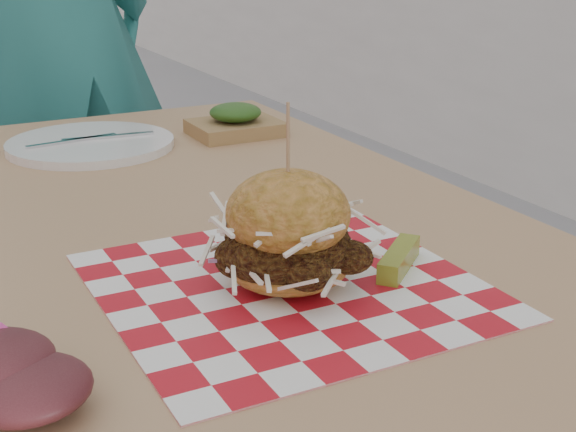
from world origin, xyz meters
The scene contains 8 objects.
diner centered at (-0.01, 1.14, 0.92)m, with size 0.67×0.44×1.83m, color teal.
patio_table centered at (-0.09, 0.10, 0.67)m, with size 0.80×1.20×0.75m.
patio_chair centered at (-0.12, 1.15, 0.55)m, with size 0.54×0.55×0.95m.
paper_liner centered at (-0.05, -0.17, 0.75)m, with size 0.36×0.36×0.00m, color red.
sandwich centered at (-0.05, -0.17, 0.80)m, with size 0.16×0.16×0.18m.
pickle_spear centered at (0.07, -0.18, 0.76)m, with size 0.10×0.02×0.02m, color olive.
place_setting centered at (-0.09, 0.46, 0.76)m, with size 0.27×0.27×0.02m.
kraft_tray centered at (0.16, 0.44, 0.77)m, with size 0.15×0.12×0.06m.
Camera 1 is at (-0.39, -0.82, 1.09)m, focal length 50.00 mm.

